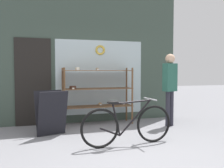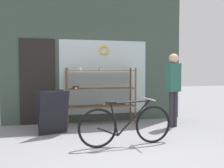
{
  "view_description": "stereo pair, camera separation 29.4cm",
  "coord_description": "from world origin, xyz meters",
  "px_view_note": "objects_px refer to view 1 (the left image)",
  "views": [
    {
      "loc": [
        -1.37,
        -3.75,
        1.33
      ],
      "look_at": [
        0.03,
        0.89,
        1.06
      ],
      "focal_mm": 40.0,
      "sensor_mm": 36.0,
      "label": 1
    },
    {
      "loc": [
        -1.09,
        -3.82,
        1.33
      ],
      "look_at": [
        0.03,
        0.89,
        1.06
      ],
      "focal_mm": 40.0,
      "sensor_mm": 36.0,
      "label": 2
    }
  ],
  "objects_px": {
    "display_case": "(97,90)",
    "sandwich_board": "(51,113)",
    "bicycle": "(128,125)",
    "pedestrian": "(170,83)"
  },
  "relations": [
    {
      "from": "sandwich_board",
      "to": "display_case",
      "type": "bearing_deg",
      "value": 15.36
    },
    {
      "from": "display_case",
      "to": "pedestrian",
      "type": "height_order",
      "value": "pedestrian"
    },
    {
      "from": "bicycle",
      "to": "pedestrian",
      "type": "bearing_deg",
      "value": 34.06
    },
    {
      "from": "display_case",
      "to": "sandwich_board",
      "type": "xyz_separation_m",
      "value": [
        -1.14,
        -0.75,
        -0.39
      ]
    },
    {
      "from": "bicycle",
      "to": "sandwich_board",
      "type": "xyz_separation_m",
      "value": [
        -1.26,
        1.1,
        0.09
      ]
    },
    {
      "from": "display_case",
      "to": "bicycle",
      "type": "height_order",
      "value": "display_case"
    },
    {
      "from": "display_case",
      "to": "bicycle",
      "type": "xyz_separation_m",
      "value": [
        0.11,
        -1.85,
        -0.48
      ]
    },
    {
      "from": "bicycle",
      "to": "pedestrian",
      "type": "height_order",
      "value": "pedestrian"
    },
    {
      "from": "sandwich_board",
      "to": "bicycle",
      "type": "bearing_deg",
      "value": -59.04
    },
    {
      "from": "bicycle",
      "to": "pedestrian",
      "type": "relative_size",
      "value": 1.01
    }
  ]
}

